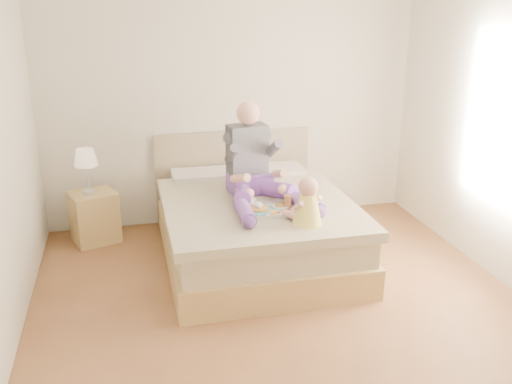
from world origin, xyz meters
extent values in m
cube|color=brown|center=(0.00, 0.00, 0.00)|extent=(4.00, 4.20, 0.01)
cube|color=silver|center=(0.00, 2.10, 1.35)|extent=(4.00, 0.02, 2.70)
cube|color=silver|center=(0.00, -2.10, 1.35)|extent=(4.00, 0.02, 2.70)
cube|color=white|center=(1.99, 0.20, 1.40)|extent=(0.02, 1.30, 1.60)
cube|color=#FFEAD1|center=(1.98, 0.20, 1.40)|extent=(0.01, 1.18, 1.48)
cube|color=#AA8A4F|center=(0.00, 1.02, 0.14)|extent=(1.68, 2.13, 0.28)
cube|color=tan|center=(0.00, 1.02, 0.40)|extent=(1.60, 2.05, 0.24)
cube|color=tan|center=(0.00, 0.87, 0.57)|extent=(1.70, 1.80, 0.09)
cube|color=silver|center=(-0.38, 1.76, 0.59)|extent=(0.62, 0.40, 0.14)
cube|color=silver|center=(0.38, 1.76, 0.59)|extent=(0.62, 0.40, 0.14)
cube|color=gray|center=(0.00, 2.09, 0.50)|extent=(1.70, 0.08, 1.00)
cube|color=#AA8A4F|center=(-1.50, 1.76, 0.26)|extent=(0.53, 0.50, 0.52)
cylinder|color=silver|center=(-1.52, 1.72, 0.54)|extent=(0.12, 0.12, 0.04)
cylinder|color=silver|center=(-1.52, 1.72, 0.69)|extent=(0.02, 0.02, 0.26)
cone|color=beige|center=(-1.52, 1.72, 0.90)|extent=(0.22, 0.22, 0.16)
cube|color=#693E9C|center=(-0.01, 1.18, 0.70)|extent=(0.42, 0.35, 0.18)
cube|color=#3E3E47|center=(-0.02, 1.24, 1.01)|extent=(0.39, 0.27, 0.48)
sphere|color=#F0AF96|center=(-0.02, 1.21, 1.37)|extent=(0.22, 0.22, 0.22)
cylinder|color=#693E9C|center=(-0.14, 0.92, 0.69)|extent=(0.25, 0.53, 0.22)
cylinder|color=#693E9C|center=(-0.20, 0.53, 0.67)|extent=(0.14, 0.46, 0.12)
sphere|color=#693E9C|center=(-0.21, 0.30, 0.66)|extent=(0.11, 0.11, 0.11)
cylinder|color=#3E3E47|center=(-0.20, 1.07, 1.03)|extent=(0.10, 0.30, 0.25)
cylinder|color=#F0AF96|center=(-0.16, 0.88, 0.85)|extent=(0.15, 0.32, 0.16)
sphere|color=#F0AF96|center=(-0.11, 0.74, 0.75)|extent=(0.09, 0.09, 0.09)
cylinder|color=#693E9C|center=(0.18, 0.96, 0.69)|extent=(0.37, 0.52, 0.22)
cylinder|color=#693E9C|center=(0.35, 0.60, 0.67)|extent=(0.26, 0.47, 0.12)
sphere|color=#693E9C|center=(0.42, 0.39, 0.66)|extent=(0.11, 0.11, 0.11)
cylinder|color=#3E3E47|center=(0.20, 1.13, 1.03)|extent=(0.16, 0.31, 0.25)
cylinder|color=#F0AF96|center=(0.21, 0.94, 0.85)|extent=(0.08, 0.31, 0.16)
sphere|color=#F0AF96|center=(0.20, 0.78, 0.75)|extent=(0.09, 0.09, 0.09)
cube|color=silver|center=(0.03, 0.62, 0.62)|extent=(0.47, 0.38, 0.01)
cylinder|color=teal|center=(-0.06, 0.64, 0.63)|extent=(0.26, 0.26, 0.01)
cylinder|color=#B3883B|center=(-0.06, 0.64, 0.65)|extent=(0.17, 0.17, 0.02)
cylinder|color=white|center=(-0.10, 0.77, 0.67)|extent=(0.08, 0.08, 0.09)
torus|color=white|center=(-0.05, 0.76, 0.67)|extent=(0.02, 0.06, 0.06)
cylinder|color=#886242|center=(-0.10, 0.77, 0.71)|extent=(0.07, 0.07, 0.01)
cylinder|color=white|center=(0.16, 0.69, 0.63)|extent=(0.15, 0.15, 0.01)
cube|color=#B3883B|center=(0.16, 0.69, 0.64)|extent=(0.09, 0.08, 0.02)
cylinder|color=white|center=(0.05, 0.52, 0.63)|extent=(0.15, 0.15, 0.01)
ellipsoid|color=red|center=(0.07, 0.51, 0.64)|extent=(0.04, 0.03, 0.01)
cylinder|color=white|center=(0.22, 0.67, 0.68)|extent=(0.07, 0.07, 0.12)
cylinder|color=#C66C20|center=(0.22, 0.67, 0.68)|extent=(0.06, 0.06, 0.11)
cylinder|color=white|center=(0.18, 0.51, 0.64)|extent=(0.07, 0.07, 0.04)
cylinder|color=#431409|center=(0.18, 0.51, 0.64)|extent=(0.06, 0.06, 0.03)
cone|color=#FFE950|center=(0.27, 0.29, 0.74)|extent=(0.24, 0.24, 0.26)
sphere|color=#F0AF96|center=(0.27, 0.29, 0.93)|extent=(0.16, 0.16, 0.16)
cylinder|color=#F0AF96|center=(0.18, 0.38, 0.66)|extent=(0.11, 0.19, 0.06)
sphere|color=#F0AF96|center=(0.13, 0.45, 0.66)|extent=(0.05, 0.05, 0.05)
cylinder|color=#F0AF96|center=(0.18, 0.25, 0.79)|extent=(0.07, 0.14, 0.11)
cylinder|color=#F0AF96|center=(0.26, 0.42, 0.66)|extent=(0.15, 0.18, 0.06)
sphere|color=#F0AF96|center=(0.22, 0.50, 0.66)|extent=(0.05, 0.05, 0.05)
cylinder|color=#F0AF96|center=(0.35, 0.34, 0.79)|extent=(0.12, 0.13, 0.11)
camera|label=1|loc=(-1.13, -3.84, 2.41)|focal=40.00mm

